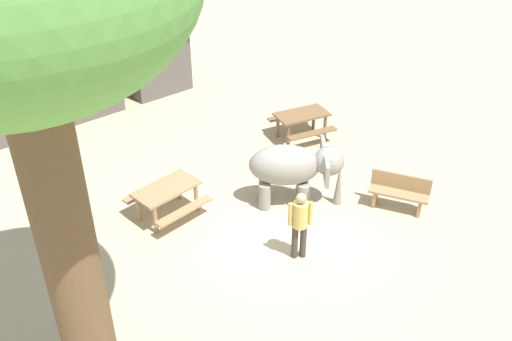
{
  "coord_description": "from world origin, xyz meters",
  "views": [
    {
      "loc": [
        -6.93,
        -7.31,
        8.04
      ],
      "look_at": [
        0.39,
        1.43,
        0.8
      ],
      "focal_mm": 39.72,
      "sensor_mm": 36.0,
      "label": 1
    }
  ],
  "objects_px": {
    "person_handler": "(300,221)",
    "picnic_table_far": "(167,194)",
    "picnic_table_near": "(302,119)",
    "market_stall_white": "(151,56)",
    "market_stall_green": "(78,76)",
    "feed_bucket": "(290,172)",
    "wooden_bench": "(399,191)",
    "elephant": "(295,168)"
  },
  "relations": [
    {
      "from": "person_handler",
      "to": "picnic_table_far",
      "type": "xyz_separation_m",
      "value": [
        -1.33,
        3.03,
        -0.36
      ]
    },
    {
      "from": "person_handler",
      "to": "market_stall_white",
      "type": "bearing_deg",
      "value": 19.94
    },
    {
      "from": "person_handler",
      "to": "feed_bucket",
      "type": "xyz_separation_m",
      "value": [
        1.98,
        2.41,
        -0.79
      ]
    },
    {
      "from": "market_stall_white",
      "to": "feed_bucket",
      "type": "distance_m",
      "value": 7.21
    },
    {
      "from": "picnic_table_far",
      "to": "market_stall_white",
      "type": "bearing_deg",
      "value": 55.48
    },
    {
      "from": "picnic_table_near",
      "to": "picnic_table_far",
      "type": "xyz_separation_m",
      "value": [
        -4.99,
        -0.72,
        0.0
      ]
    },
    {
      "from": "elephant",
      "to": "feed_bucket",
      "type": "bearing_deg",
      "value": 92.16
    },
    {
      "from": "market_stall_green",
      "to": "feed_bucket",
      "type": "height_order",
      "value": "market_stall_green"
    },
    {
      "from": "wooden_bench",
      "to": "market_stall_green",
      "type": "xyz_separation_m",
      "value": [
        -3.4,
        9.79,
        0.67
      ]
    },
    {
      "from": "picnic_table_near",
      "to": "market_stall_white",
      "type": "distance_m",
      "value": 6.0
    },
    {
      "from": "picnic_table_near",
      "to": "picnic_table_far",
      "type": "bearing_deg",
      "value": -157.16
    },
    {
      "from": "wooden_bench",
      "to": "picnic_table_near",
      "type": "height_order",
      "value": "wooden_bench"
    },
    {
      "from": "wooden_bench",
      "to": "feed_bucket",
      "type": "relative_size",
      "value": 3.95
    },
    {
      "from": "person_handler",
      "to": "feed_bucket",
      "type": "relative_size",
      "value": 4.5
    },
    {
      "from": "feed_bucket",
      "to": "market_stall_green",
      "type": "bearing_deg",
      "value": 108.16
    },
    {
      "from": "person_handler",
      "to": "wooden_bench",
      "type": "height_order",
      "value": "person_handler"
    },
    {
      "from": "wooden_bench",
      "to": "feed_bucket",
      "type": "bearing_deg",
      "value": -6.58
    },
    {
      "from": "feed_bucket",
      "to": "picnic_table_near",
      "type": "bearing_deg",
      "value": 38.4
    },
    {
      "from": "picnic_table_far",
      "to": "market_stall_white",
      "type": "distance_m",
      "value": 7.45
    },
    {
      "from": "elephant",
      "to": "picnic_table_far",
      "type": "distance_m",
      "value": 3.03
    },
    {
      "from": "wooden_bench",
      "to": "elephant",
      "type": "bearing_deg",
      "value": 17.02
    },
    {
      "from": "picnic_table_near",
      "to": "market_stall_green",
      "type": "bearing_deg",
      "value": 139.43
    },
    {
      "from": "picnic_table_near",
      "to": "market_stall_white",
      "type": "bearing_deg",
      "value": 118.5
    },
    {
      "from": "person_handler",
      "to": "wooden_bench",
      "type": "relative_size",
      "value": 1.14
    },
    {
      "from": "wooden_bench",
      "to": "feed_bucket",
      "type": "height_order",
      "value": "wooden_bench"
    },
    {
      "from": "wooden_bench",
      "to": "picnic_table_near",
      "type": "xyz_separation_m",
      "value": [
        0.63,
        3.99,
        0.12
      ]
    },
    {
      "from": "person_handler",
      "to": "picnic_table_near",
      "type": "height_order",
      "value": "person_handler"
    },
    {
      "from": "wooden_bench",
      "to": "feed_bucket",
      "type": "distance_m",
      "value": 2.87
    },
    {
      "from": "person_handler",
      "to": "market_stall_white",
      "type": "distance_m",
      "value": 9.81
    },
    {
      "from": "market_stall_white",
      "to": "picnic_table_far",
      "type": "bearing_deg",
      "value": -118.64
    },
    {
      "from": "elephant",
      "to": "person_handler",
      "type": "bearing_deg",
      "value": -89.29
    },
    {
      "from": "wooden_bench",
      "to": "picnic_table_near",
      "type": "relative_size",
      "value": 0.78
    },
    {
      "from": "market_stall_green",
      "to": "feed_bucket",
      "type": "distance_m",
      "value": 7.58
    },
    {
      "from": "person_handler",
      "to": "elephant",
      "type": "bearing_deg",
      "value": -6.81
    },
    {
      "from": "picnic_table_near",
      "to": "market_stall_green",
      "type": "distance_m",
      "value": 7.09
    },
    {
      "from": "market_stall_green",
      "to": "person_handler",
      "type": "bearing_deg",
      "value": -87.81
    },
    {
      "from": "picnic_table_near",
      "to": "feed_bucket",
      "type": "xyz_separation_m",
      "value": [
        -1.69,
        -1.34,
        -0.43
      ]
    },
    {
      "from": "market_stall_green",
      "to": "feed_bucket",
      "type": "relative_size",
      "value": 7.0
    },
    {
      "from": "person_handler",
      "to": "wooden_bench",
      "type": "xyz_separation_m",
      "value": [
        3.03,
        -0.24,
        -0.48
      ]
    },
    {
      "from": "elephant",
      "to": "market_stall_white",
      "type": "height_order",
      "value": "market_stall_white"
    },
    {
      "from": "picnic_table_near",
      "to": "market_stall_white",
      "type": "height_order",
      "value": "market_stall_white"
    },
    {
      "from": "elephant",
      "to": "market_stall_green",
      "type": "relative_size",
      "value": 0.85
    }
  ]
}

